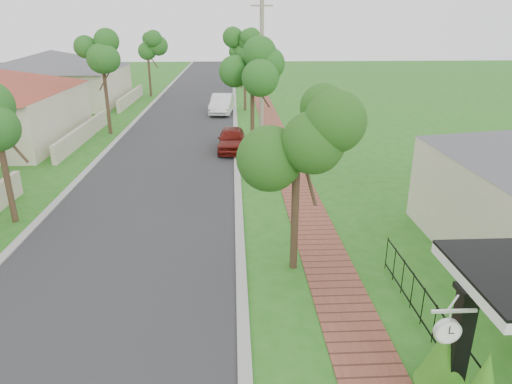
# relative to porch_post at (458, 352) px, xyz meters

# --- Properties ---
(ground) EXTENTS (160.00, 160.00, 0.00)m
(ground) POSITION_rel_porch_post_xyz_m (-4.55, 1.00, -1.12)
(ground) COLOR #266618
(ground) RESTS_ON ground
(road) EXTENTS (7.00, 120.00, 0.02)m
(road) POSITION_rel_porch_post_xyz_m (-7.55, 21.00, -1.12)
(road) COLOR #28282B
(road) RESTS_ON ground
(kerb_right) EXTENTS (0.30, 120.00, 0.10)m
(kerb_right) POSITION_rel_porch_post_xyz_m (-3.90, 21.00, -1.12)
(kerb_right) COLOR #9E9E99
(kerb_right) RESTS_ON ground
(kerb_left) EXTENTS (0.30, 120.00, 0.10)m
(kerb_left) POSITION_rel_porch_post_xyz_m (-11.20, 21.00, -1.12)
(kerb_left) COLOR #9E9E99
(kerb_left) RESTS_ON ground
(sidewalk) EXTENTS (1.50, 120.00, 0.03)m
(sidewalk) POSITION_rel_porch_post_xyz_m (-1.30, 21.00, -1.12)
(sidewalk) COLOR brown
(sidewalk) RESTS_ON ground
(porch_post) EXTENTS (0.48, 0.48, 2.52)m
(porch_post) POSITION_rel_porch_post_xyz_m (0.00, 0.00, 0.00)
(porch_post) COLOR black
(porch_post) RESTS_ON ground
(picket_fence) EXTENTS (0.03, 8.02, 1.00)m
(picket_fence) POSITION_rel_porch_post_xyz_m (0.35, 1.00, -0.59)
(picket_fence) COLOR black
(picket_fence) RESTS_ON ground
(street_trees) EXTENTS (10.70, 37.65, 5.89)m
(street_trees) POSITION_rel_porch_post_xyz_m (-7.42, 27.84, 3.42)
(street_trees) COLOR #382619
(street_trees) RESTS_ON ground
(far_house_grey) EXTENTS (15.56, 15.56, 4.60)m
(far_house_grey) POSITION_rel_porch_post_xyz_m (-19.52, 35.00, 1.22)
(far_house_grey) COLOR beige
(far_house_grey) RESTS_ON ground
(parked_car_red) EXTENTS (1.62, 3.83, 1.29)m
(parked_car_red) POSITION_rel_porch_post_xyz_m (-4.15, 18.38, -0.48)
(parked_car_red) COLOR maroon
(parked_car_red) RESTS_ON ground
(parked_car_white) EXTENTS (2.01, 4.61, 1.47)m
(parked_car_white) POSITION_rel_porch_post_xyz_m (-4.92, 29.65, -0.38)
(parked_car_white) COLOR white
(parked_car_white) RESTS_ON ground
(near_tree) EXTENTS (1.86, 1.86, 4.76)m
(near_tree) POSITION_rel_porch_post_xyz_m (-2.35, 5.20, 2.66)
(near_tree) COLOR #382619
(near_tree) RESTS_ON ground
(utility_pole) EXTENTS (1.20, 0.24, 8.04)m
(utility_pole) POSITION_rel_porch_post_xyz_m (-2.42, 19.54, 2.96)
(utility_pole) COLOR gray
(utility_pole) RESTS_ON ground
(station_clock) EXTENTS (0.77, 0.13, 0.65)m
(station_clock) POSITION_rel_porch_post_xyz_m (-0.50, -0.40, 0.83)
(station_clock) COLOR white
(station_clock) RESTS_ON ground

